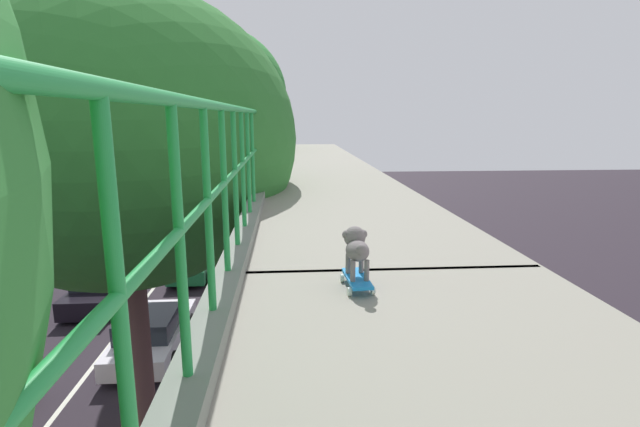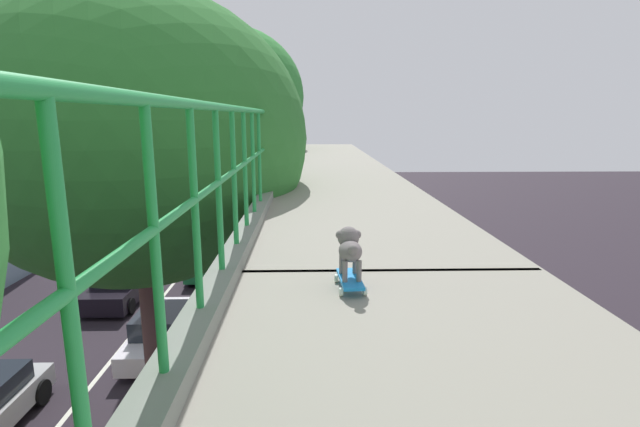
{
  "view_description": "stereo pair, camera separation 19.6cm",
  "coord_description": "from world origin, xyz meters",
  "px_view_note": "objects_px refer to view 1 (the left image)",
  "views": [
    {
      "loc": [
        0.19,
        -2.2,
        7.36
      ],
      "look_at": [
        0.49,
        2.04,
        6.47
      ],
      "focal_mm": 26.15,
      "sensor_mm": 36.0,
      "label": 1
    },
    {
      "loc": [
        0.38,
        -2.21,
        7.36
      ],
      "look_at": [
        0.49,
        2.04,
        6.47
      ],
      "focal_mm": 26.15,
      "sensor_mm": 36.0,
      "label": 2
    }
  ],
  "objects_px": {
    "car_white_fifth": "(152,332)",
    "toy_skateboard": "(357,279)",
    "small_dog": "(356,246)",
    "car_black_sixth": "(100,289)",
    "city_bus": "(169,202)",
    "car_green_seventh": "(193,262)"
  },
  "relations": [
    {
      "from": "car_white_fifth",
      "to": "small_dog",
      "type": "height_order",
      "value": "small_dog"
    },
    {
      "from": "car_white_fifth",
      "to": "city_bus",
      "type": "xyz_separation_m",
      "value": [
        -3.47,
        16.84,
        1.18
      ]
    },
    {
      "from": "car_white_fifth",
      "to": "toy_skateboard",
      "type": "distance_m",
      "value": 13.16
    },
    {
      "from": "small_dog",
      "to": "car_black_sixth",
      "type": "bearing_deg",
      "value": 118.22
    },
    {
      "from": "car_white_fifth",
      "to": "toy_skateboard",
      "type": "height_order",
      "value": "toy_skateboard"
    },
    {
      "from": "car_black_sixth",
      "to": "city_bus",
      "type": "xyz_separation_m",
      "value": [
        -0.39,
        12.9,
        1.17
      ]
    },
    {
      "from": "car_black_sixth",
      "to": "car_green_seventh",
      "type": "xyz_separation_m",
      "value": [
        3.0,
        3.12,
        0.04
      ]
    },
    {
      "from": "car_green_seventh",
      "to": "city_bus",
      "type": "distance_m",
      "value": 10.41
    },
    {
      "from": "car_white_fifth",
      "to": "city_bus",
      "type": "height_order",
      "value": "city_bus"
    },
    {
      "from": "car_black_sixth",
      "to": "small_dog",
      "type": "height_order",
      "value": "small_dog"
    },
    {
      "from": "car_white_fifth",
      "to": "car_black_sixth",
      "type": "distance_m",
      "value": 5.0
    },
    {
      "from": "car_white_fifth",
      "to": "car_green_seventh",
      "type": "height_order",
      "value": "car_green_seventh"
    },
    {
      "from": "car_white_fifth",
      "to": "small_dog",
      "type": "xyz_separation_m",
      "value": [
        4.85,
        -10.85,
        5.81
      ]
    },
    {
      "from": "car_green_seventh",
      "to": "small_dog",
      "type": "xyz_separation_m",
      "value": [
        4.94,
        -17.91,
        5.76
      ]
    },
    {
      "from": "car_black_sixth",
      "to": "car_white_fifth",
      "type": "bearing_deg",
      "value": -51.89
    },
    {
      "from": "city_bus",
      "to": "small_dog",
      "type": "distance_m",
      "value": 29.28
    },
    {
      "from": "car_black_sixth",
      "to": "toy_skateboard",
      "type": "xyz_separation_m",
      "value": [
        7.94,
        -14.83,
        5.56
      ]
    },
    {
      "from": "car_white_fifth",
      "to": "car_black_sixth",
      "type": "height_order",
      "value": "car_white_fifth"
    },
    {
      "from": "car_green_seventh",
      "to": "car_black_sixth",
      "type": "bearing_deg",
      "value": -133.81
    },
    {
      "from": "car_white_fifth",
      "to": "small_dog",
      "type": "distance_m",
      "value": 13.23
    },
    {
      "from": "city_bus",
      "to": "small_dog",
      "type": "relative_size",
      "value": 30.55
    },
    {
      "from": "car_black_sixth",
      "to": "small_dog",
      "type": "xyz_separation_m",
      "value": [
        7.94,
        -14.79,
        5.8
      ]
    }
  ]
}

